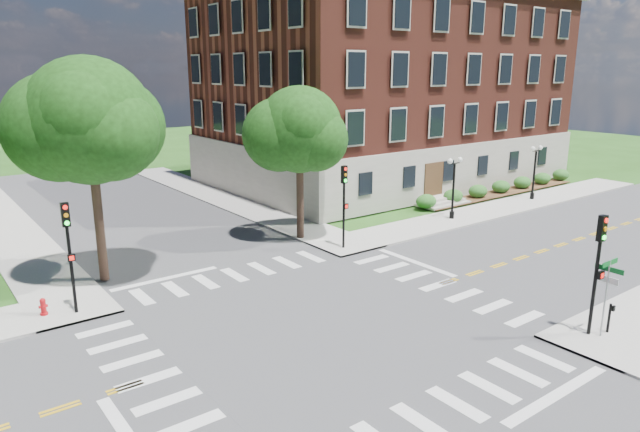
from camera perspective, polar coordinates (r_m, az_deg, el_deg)
ground at (r=23.84m, az=-0.09°, el=-10.78°), size 160.00×160.00×0.00m
road_ew at (r=23.84m, az=-0.09°, el=-10.77°), size 90.00×12.00×0.01m
road_ns at (r=23.84m, az=-0.09°, el=-10.77°), size 12.00×90.00×0.01m
sidewalk_ne at (r=44.36m, az=3.89°, el=1.31°), size 34.00×34.00×0.12m
crosswalk_east at (r=28.40m, az=11.70°, el=-6.82°), size 2.20×10.20×0.02m
stop_bar_east at (r=31.40m, az=9.55°, el=-4.62°), size 0.40×5.50×0.00m
main_building at (r=53.91m, az=6.46°, el=12.49°), size 30.60×22.40×16.50m
shrub_row at (r=49.84m, az=17.58°, el=2.06°), size 18.00×2.00×1.30m
tree_c at (r=28.57m, az=-22.11°, el=8.77°), size 5.89×5.89×10.69m
tree_d at (r=33.85m, az=-2.07°, el=8.59°), size 5.11×5.11×9.15m
traffic_signal_se at (r=24.03m, az=26.07°, el=-3.95°), size 0.33×0.37×4.80m
traffic_signal_ne at (r=32.34m, az=2.43°, el=2.02°), size 0.33×0.37×4.80m
traffic_signal_nw at (r=25.74m, az=-23.83°, el=-2.54°), size 0.33×0.37×4.80m
twin_lamp_west at (r=40.00m, az=13.21°, el=3.10°), size 1.36×0.36×4.23m
twin_lamp_east at (r=47.99m, az=20.66°, el=4.41°), size 1.36×0.36×4.23m
street_sign_pole at (r=24.33m, az=26.81°, el=-6.01°), size 1.10×1.10×3.10m
push_button_post at (r=25.31m, az=26.99°, el=-8.94°), size 0.14×0.21×1.20m
fire_hydrant at (r=26.92m, az=-25.93°, el=-8.20°), size 0.35×0.35×0.75m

